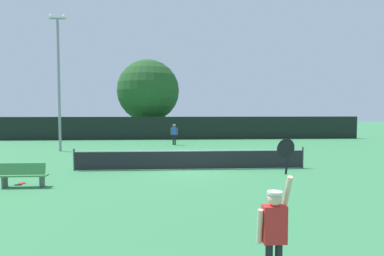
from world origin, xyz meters
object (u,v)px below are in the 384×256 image
Objects in this scene: parked_car_near at (115,127)px; tennis_ball at (238,164)px; large_tree at (148,91)px; parked_car_mid at (159,127)px; spare_racket at (21,183)px; player_serving at (275,225)px; light_pole at (59,75)px; player_receiving at (174,132)px; courtside_bench at (23,175)px.

tennis_ball is at bearing -58.13° from parked_car_near.
parked_car_mid is at bearing 78.46° from large_tree.
large_tree is at bearing 81.37° from spare_racket.
player_serving reaches higher than tennis_ball.
light_pole is 2.15× the size of parked_car_near.
player_serving is 1.48× the size of player_receiving.
tennis_ball is at bearing 22.90° from spare_racket.
light_pole is (-8.11, -3.64, 4.30)m from player_receiving.
spare_racket is at bearing -98.63° from large_tree.
parked_car_near is (-0.69, 27.47, 0.76)m from spare_racket.
parked_car_mid is (4.55, 28.27, 0.76)m from spare_racket.
large_tree is at bearing 82.41° from courtside_bench.
tennis_ball is at bearing 81.47° from player_serving.
player_serving is 12.79m from tennis_ball.
player_serving is 11.56m from spare_racket.
player_receiving reaches higher than spare_racket.
spare_racket is 0.05× the size of light_pole.
spare_racket is at bearing 132.01° from player_serving.
large_tree is at bearing -36.42° from parked_car_near.
light_pole reaches higher than large_tree.
parked_car_mid is at bearing 81.73° from courtside_bench.
player_serving is at bearing -89.78° from parked_car_mid.
parked_car_mid is at bearing 70.09° from light_pole.
parked_car_mid reaches higher than tennis_ball.
player_receiving is at bearing 68.36° from courtside_bench.
player_serving is 32.35m from large_tree.
player_serving is at bearing 93.60° from player_receiving.
player_receiving is 0.39× the size of parked_car_mid.
large_tree reaches higher than courtside_bench.
tennis_ball is 10.39m from courtside_bench.
spare_racket is at bearing -103.81° from parked_car_mid.
player_serving is 1.40× the size of courtside_bench.
player_receiving is at bearing -87.68° from parked_car_mid.
spare_racket is at bearing 66.29° from player_receiving.
player_serving is 21.83m from light_pole.
tennis_ball is 0.02× the size of parked_car_mid.
parked_car_mid is (1.01, 4.97, -4.17)m from large_tree.
spare_racket is (-9.59, -4.05, -0.01)m from tennis_ball.
player_serving is at bearing -47.00° from courtside_bench.
player_receiving is 25.07× the size of tennis_ball.
courtside_bench is 0.41× the size of parked_car_mid.
large_tree reaches higher than parked_car_near.
player_receiving is 9.87m from light_pole.
tennis_ball is 0.02× the size of parked_car_near.
large_tree is 7.25m from parked_car_near.
parked_car_near is (-1.03, 28.13, 0.30)m from courtside_bench.
spare_racket is 12.03m from light_pole.
player_receiving is at bearing 93.60° from player_serving.
light_pole is 19.32m from parked_car_mid.
large_tree is at bearing -73.19° from player_receiving.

